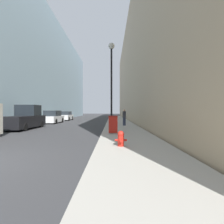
# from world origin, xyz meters

# --- Properties ---
(sidewalk_right) EXTENTS (3.29, 60.00, 0.15)m
(sidewalk_right) POSITION_xyz_m (5.81, 18.00, 0.08)
(sidewalk_right) COLOR #ADA89E
(sidewalk_right) RESTS_ON ground
(building_left_glass) EXTENTS (12.00, 60.00, 18.68)m
(building_left_glass) POSITION_xyz_m (-11.34, 26.00, 9.34)
(building_left_glass) COLOR #99B7C6
(building_left_glass) RESTS_ON ground
(building_right_stone) EXTENTS (12.00, 60.00, 18.09)m
(building_right_stone) POSITION_xyz_m (13.55, 26.00, 9.05)
(building_right_stone) COLOR tan
(building_right_stone) RESTS_ON ground
(fire_hydrant) EXTENTS (0.51, 0.39, 0.65)m
(fire_hydrant) POSITION_xyz_m (5.23, 2.46, 0.49)
(fire_hydrant) COLOR red
(fire_hydrant) RESTS_ON sidewalk_right
(trash_bin) EXTENTS (0.60, 0.63, 1.16)m
(trash_bin) POSITION_xyz_m (4.93, 6.89, 0.75)
(trash_bin) COLOR red
(trash_bin) RESTS_ON sidewalk_right
(lamppost) EXTENTS (0.50, 0.50, 6.91)m
(lamppost) POSITION_xyz_m (4.81, 9.01, 4.68)
(lamppost) COLOR black
(lamppost) RESTS_ON sidewalk_right
(pickup_truck) EXTENTS (2.07, 5.25, 2.20)m
(pickup_truck) POSITION_xyz_m (-3.12, 11.02, 0.90)
(pickup_truck) COLOR black
(pickup_truck) RESTS_ON ground
(parked_sedan_near) EXTENTS (1.94, 4.66, 1.68)m
(parked_sedan_near) POSITION_xyz_m (-3.08, 18.39, 0.76)
(parked_sedan_near) COLOR silver
(parked_sedan_near) RESTS_ON ground
(parked_sedan_far) EXTENTS (1.97, 4.21, 1.55)m
(parked_sedan_far) POSITION_xyz_m (-3.27, 25.57, 0.71)
(parked_sedan_far) COLOR silver
(parked_sedan_far) RESTS_ON ground
(pedestrian_on_sidewalk) EXTENTS (0.33, 0.22, 1.65)m
(pedestrian_on_sidewalk) POSITION_xyz_m (6.10, 12.82, 0.98)
(pedestrian_on_sidewalk) COLOR #2D3347
(pedestrian_on_sidewalk) RESTS_ON sidewalk_right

